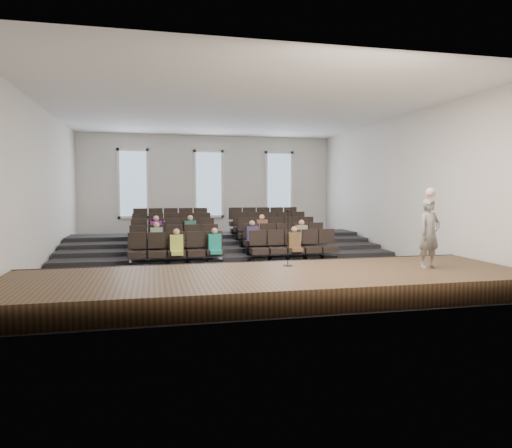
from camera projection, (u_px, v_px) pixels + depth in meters
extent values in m
plane|color=black|center=(234.00, 261.00, 15.27)|extent=(14.00, 14.00, 0.00)
cube|color=white|center=(234.00, 110.00, 14.91)|extent=(12.00, 14.00, 0.02)
cube|color=silver|center=(209.00, 188.00, 21.92)|extent=(12.00, 0.04, 5.00)
cube|color=silver|center=(301.00, 183.00, 8.27)|extent=(12.00, 0.04, 5.00)
cube|color=silver|center=(38.00, 186.00, 13.77)|extent=(0.04, 14.00, 5.00)
cube|color=silver|center=(398.00, 187.00, 16.42)|extent=(0.04, 14.00, 5.00)
cube|color=#4E3821|center=(273.00, 284.00, 10.30)|extent=(11.80, 3.60, 0.50)
cube|color=black|center=(256.00, 271.00, 12.02)|extent=(11.80, 0.06, 0.52)
cube|color=black|center=(224.00, 250.00, 17.53)|extent=(11.80, 4.80, 0.15)
cube|color=black|center=(222.00, 247.00, 18.04)|extent=(11.80, 3.75, 0.30)
cube|color=black|center=(220.00, 244.00, 18.54)|extent=(11.80, 2.70, 0.45)
cube|color=black|center=(218.00, 240.00, 19.05)|extent=(11.80, 1.65, 0.60)
cube|color=black|center=(137.00, 265.00, 14.00)|extent=(0.47, 0.43, 0.20)
cube|color=black|center=(137.00, 255.00, 13.97)|extent=(0.55, 0.50, 0.19)
cube|color=black|center=(137.00, 241.00, 14.15)|extent=(0.55, 0.08, 0.50)
cube|color=black|center=(157.00, 264.00, 14.13)|extent=(0.47, 0.43, 0.20)
cube|color=black|center=(157.00, 254.00, 14.11)|extent=(0.55, 0.50, 0.19)
cube|color=black|center=(157.00, 240.00, 14.28)|extent=(0.55, 0.08, 0.50)
cube|color=black|center=(177.00, 263.00, 14.26)|extent=(0.47, 0.43, 0.20)
cube|color=black|center=(177.00, 253.00, 14.24)|extent=(0.55, 0.50, 0.19)
cube|color=black|center=(176.00, 240.00, 14.41)|extent=(0.55, 0.08, 0.50)
cube|color=black|center=(196.00, 263.00, 14.39)|extent=(0.47, 0.43, 0.20)
cube|color=black|center=(196.00, 253.00, 14.37)|extent=(0.55, 0.50, 0.19)
cube|color=black|center=(195.00, 239.00, 14.54)|extent=(0.55, 0.08, 0.50)
cube|color=black|center=(215.00, 262.00, 14.52)|extent=(0.47, 0.43, 0.20)
cube|color=black|center=(215.00, 252.00, 14.50)|extent=(0.55, 0.50, 0.19)
cube|color=black|center=(214.00, 239.00, 14.68)|extent=(0.55, 0.08, 0.50)
cube|color=black|center=(259.00, 260.00, 14.84)|extent=(0.47, 0.43, 0.20)
cube|color=black|center=(259.00, 251.00, 14.82)|extent=(0.55, 0.50, 0.19)
cube|color=black|center=(258.00, 238.00, 15.00)|extent=(0.55, 0.08, 0.50)
cube|color=black|center=(277.00, 260.00, 14.98)|extent=(0.47, 0.43, 0.20)
cube|color=black|center=(277.00, 250.00, 14.95)|extent=(0.55, 0.50, 0.19)
cube|color=black|center=(275.00, 237.00, 15.13)|extent=(0.55, 0.08, 0.50)
cube|color=black|center=(294.00, 259.00, 15.11)|extent=(0.47, 0.43, 0.20)
cube|color=black|center=(294.00, 250.00, 15.09)|extent=(0.55, 0.50, 0.19)
cube|color=black|center=(293.00, 237.00, 15.26)|extent=(0.55, 0.08, 0.50)
cube|color=black|center=(312.00, 259.00, 15.24)|extent=(0.47, 0.43, 0.20)
cube|color=black|center=(312.00, 249.00, 15.22)|extent=(0.55, 0.50, 0.19)
cube|color=black|center=(310.00, 237.00, 15.39)|extent=(0.55, 0.08, 0.50)
cube|color=black|center=(328.00, 258.00, 15.37)|extent=(0.47, 0.43, 0.20)
cube|color=black|center=(328.00, 249.00, 15.35)|extent=(0.55, 0.50, 0.19)
cube|color=black|center=(326.00, 236.00, 15.52)|extent=(0.55, 0.08, 0.50)
cube|color=black|center=(138.00, 255.00, 15.01)|extent=(0.47, 0.43, 0.20)
cube|color=black|center=(138.00, 246.00, 14.98)|extent=(0.55, 0.50, 0.19)
cube|color=black|center=(138.00, 233.00, 15.16)|extent=(0.55, 0.08, 0.50)
cube|color=black|center=(157.00, 255.00, 15.14)|extent=(0.47, 0.43, 0.20)
cube|color=black|center=(157.00, 245.00, 15.12)|extent=(0.55, 0.50, 0.19)
cube|color=black|center=(156.00, 232.00, 15.29)|extent=(0.55, 0.08, 0.50)
cube|color=black|center=(175.00, 254.00, 15.27)|extent=(0.47, 0.43, 0.20)
cube|color=black|center=(175.00, 245.00, 15.25)|extent=(0.55, 0.50, 0.19)
cube|color=black|center=(175.00, 232.00, 15.42)|extent=(0.55, 0.08, 0.50)
cube|color=black|center=(193.00, 253.00, 15.40)|extent=(0.47, 0.43, 0.20)
cube|color=black|center=(193.00, 244.00, 15.38)|extent=(0.55, 0.50, 0.19)
cube|color=black|center=(192.00, 232.00, 15.56)|extent=(0.55, 0.08, 0.50)
cube|color=black|center=(211.00, 253.00, 15.53)|extent=(0.47, 0.43, 0.20)
cube|color=black|center=(211.00, 244.00, 15.51)|extent=(0.55, 0.50, 0.19)
cube|color=black|center=(210.00, 231.00, 15.69)|extent=(0.55, 0.08, 0.50)
cube|color=black|center=(252.00, 252.00, 15.85)|extent=(0.47, 0.43, 0.20)
cube|color=black|center=(252.00, 243.00, 15.83)|extent=(0.55, 0.50, 0.19)
cube|color=black|center=(251.00, 231.00, 16.01)|extent=(0.55, 0.08, 0.50)
cube|color=black|center=(269.00, 251.00, 15.99)|extent=(0.47, 0.43, 0.20)
cube|color=black|center=(269.00, 242.00, 15.96)|extent=(0.55, 0.50, 0.19)
cube|color=black|center=(268.00, 230.00, 16.14)|extent=(0.55, 0.08, 0.50)
cube|color=black|center=(285.00, 251.00, 16.12)|extent=(0.47, 0.43, 0.20)
cube|color=black|center=(285.00, 242.00, 16.10)|extent=(0.55, 0.50, 0.19)
cube|color=black|center=(284.00, 230.00, 16.27)|extent=(0.55, 0.08, 0.50)
cube|color=black|center=(302.00, 250.00, 16.25)|extent=(0.47, 0.43, 0.20)
cube|color=black|center=(302.00, 242.00, 16.23)|extent=(0.55, 0.50, 0.19)
cube|color=black|center=(300.00, 230.00, 16.40)|extent=(0.55, 0.08, 0.50)
cube|color=black|center=(317.00, 250.00, 16.38)|extent=(0.47, 0.43, 0.20)
cube|color=black|center=(318.00, 241.00, 16.36)|extent=(0.55, 0.50, 0.19)
cube|color=black|center=(316.00, 229.00, 16.53)|extent=(0.55, 0.08, 0.50)
cube|color=black|center=(139.00, 247.00, 16.02)|extent=(0.47, 0.42, 0.20)
cube|color=black|center=(139.00, 238.00, 15.99)|extent=(0.55, 0.50, 0.19)
cube|color=black|center=(139.00, 226.00, 16.17)|extent=(0.55, 0.08, 0.50)
cube|color=black|center=(157.00, 246.00, 16.15)|extent=(0.47, 0.42, 0.20)
cube|color=black|center=(156.00, 238.00, 16.13)|extent=(0.55, 0.50, 0.19)
cube|color=black|center=(156.00, 226.00, 16.30)|extent=(0.55, 0.08, 0.50)
cube|color=black|center=(174.00, 246.00, 16.28)|extent=(0.47, 0.42, 0.20)
cube|color=black|center=(174.00, 237.00, 16.26)|extent=(0.55, 0.50, 0.19)
cube|color=black|center=(173.00, 225.00, 16.43)|extent=(0.55, 0.08, 0.50)
cube|color=black|center=(191.00, 245.00, 16.41)|extent=(0.47, 0.42, 0.20)
cube|color=black|center=(191.00, 237.00, 16.39)|extent=(0.55, 0.50, 0.19)
cube|color=black|center=(190.00, 225.00, 16.57)|extent=(0.55, 0.08, 0.50)
cube|color=black|center=(207.00, 245.00, 16.55)|extent=(0.47, 0.42, 0.20)
cube|color=black|center=(207.00, 237.00, 16.52)|extent=(0.55, 0.50, 0.19)
cube|color=black|center=(206.00, 225.00, 16.70)|extent=(0.55, 0.08, 0.50)
cube|color=black|center=(246.00, 244.00, 16.86)|extent=(0.47, 0.42, 0.20)
cube|color=black|center=(246.00, 236.00, 16.84)|extent=(0.55, 0.50, 0.19)
cube|color=black|center=(245.00, 224.00, 17.02)|extent=(0.55, 0.08, 0.50)
cube|color=black|center=(262.00, 244.00, 17.00)|extent=(0.47, 0.42, 0.20)
cube|color=black|center=(262.00, 235.00, 16.97)|extent=(0.55, 0.50, 0.19)
cube|color=black|center=(261.00, 224.00, 17.15)|extent=(0.55, 0.08, 0.50)
cube|color=black|center=(278.00, 243.00, 17.13)|extent=(0.47, 0.42, 0.20)
cube|color=black|center=(278.00, 235.00, 17.11)|extent=(0.55, 0.50, 0.19)
cube|color=black|center=(276.00, 224.00, 17.28)|extent=(0.55, 0.08, 0.50)
cube|color=black|center=(293.00, 243.00, 17.26)|extent=(0.47, 0.42, 0.20)
cube|color=black|center=(293.00, 235.00, 17.24)|extent=(0.55, 0.50, 0.19)
cube|color=black|center=(291.00, 223.00, 17.41)|extent=(0.55, 0.08, 0.50)
cube|color=black|center=(308.00, 242.00, 17.39)|extent=(0.47, 0.42, 0.20)
cube|color=black|center=(308.00, 234.00, 17.37)|extent=(0.55, 0.50, 0.19)
cube|color=black|center=(306.00, 223.00, 17.55)|extent=(0.55, 0.08, 0.50)
cube|color=black|center=(140.00, 239.00, 17.03)|extent=(0.47, 0.42, 0.20)
cube|color=black|center=(140.00, 231.00, 17.01)|extent=(0.55, 0.50, 0.19)
cube|color=black|center=(140.00, 220.00, 17.18)|extent=(0.55, 0.08, 0.50)
cube|color=black|center=(156.00, 239.00, 17.16)|extent=(0.47, 0.42, 0.20)
cube|color=black|center=(156.00, 231.00, 17.14)|extent=(0.55, 0.50, 0.19)
cube|color=black|center=(156.00, 220.00, 17.31)|extent=(0.55, 0.08, 0.50)
cube|color=black|center=(172.00, 239.00, 17.29)|extent=(0.47, 0.42, 0.20)
cube|color=black|center=(172.00, 231.00, 17.27)|extent=(0.55, 0.50, 0.19)
cube|color=black|center=(172.00, 219.00, 17.44)|extent=(0.55, 0.08, 0.50)
cube|color=black|center=(188.00, 238.00, 17.42)|extent=(0.47, 0.42, 0.20)
cube|color=black|center=(188.00, 230.00, 17.40)|extent=(0.55, 0.50, 0.19)
cube|color=black|center=(188.00, 219.00, 17.58)|extent=(0.55, 0.08, 0.50)
cube|color=black|center=(204.00, 238.00, 17.56)|extent=(0.47, 0.42, 0.20)
cube|color=black|center=(204.00, 230.00, 17.53)|extent=(0.55, 0.50, 0.19)
cube|color=black|center=(203.00, 219.00, 17.71)|extent=(0.55, 0.08, 0.50)
cube|color=black|center=(241.00, 237.00, 17.88)|extent=(0.47, 0.42, 0.20)
cube|color=black|center=(241.00, 229.00, 17.85)|extent=(0.55, 0.50, 0.19)
cube|color=black|center=(240.00, 219.00, 18.03)|extent=(0.55, 0.08, 0.50)
cube|color=black|center=(256.00, 237.00, 18.01)|extent=(0.47, 0.42, 0.20)
cube|color=black|center=(256.00, 229.00, 17.99)|extent=(0.55, 0.50, 0.19)
cube|color=black|center=(255.00, 218.00, 18.16)|extent=(0.55, 0.08, 0.50)
cube|color=black|center=(271.00, 237.00, 18.14)|extent=(0.47, 0.42, 0.20)
cube|color=black|center=(271.00, 229.00, 18.12)|extent=(0.55, 0.50, 0.19)
cube|color=black|center=(269.00, 218.00, 18.29)|extent=(0.55, 0.08, 0.50)
cube|color=black|center=(285.00, 236.00, 18.27)|extent=(0.47, 0.42, 0.20)
cube|color=black|center=(285.00, 228.00, 18.25)|extent=(0.55, 0.50, 0.19)
cube|color=black|center=(284.00, 218.00, 18.42)|extent=(0.55, 0.08, 0.50)
cube|color=black|center=(299.00, 236.00, 18.40)|extent=(0.47, 0.42, 0.20)
cube|color=black|center=(299.00, 228.00, 18.38)|extent=(0.55, 0.50, 0.19)
cube|color=black|center=(298.00, 218.00, 18.56)|extent=(0.55, 0.08, 0.50)
cube|color=black|center=(141.00, 233.00, 18.04)|extent=(0.47, 0.42, 0.20)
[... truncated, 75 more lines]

